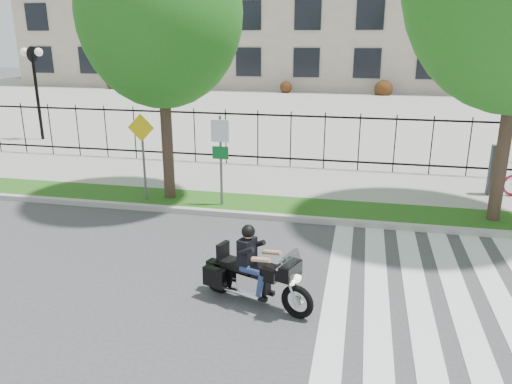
# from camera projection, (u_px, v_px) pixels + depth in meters

# --- Properties ---
(ground) EXTENTS (120.00, 120.00, 0.00)m
(ground) POSITION_uv_depth(u_px,v_px,m) (219.00, 292.00, 9.56)
(ground) COLOR #3C3B3E
(ground) RESTS_ON ground
(curb) EXTENTS (60.00, 0.20, 0.15)m
(curb) POSITION_uv_depth(u_px,v_px,m) (262.00, 216.00, 13.36)
(curb) COLOR #A7A49D
(curb) RESTS_ON ground
(grass_verge) EXTENTS (60.00, 1.50, 0.15)m
(grass_verge) POSITION_uv_depth(u_px,v_px,m) (268.00, 206.00, 14.15)
(grass_verge) COLOR #224C13
(grass_verge) RESTS_ON ground
(sidewalk) EXTENTS (60.00, 3.50, 0.15)m
(sidewalk) POSITION_uv_depth(u_px,v_px,m) (282.00, 182.00, 16.48)
(sidewalk) COLOR gray
(sidewalk) RESTS_ON ground
(plaza) EXTENTS (80.00, 34.00, 0.10)m
(plaza) POSITION_uv_depth(u_px,v_px,m) (325.00, 109.00, 32.85)
(plaza) COLOR gray
(plaza) RESTS_ON ground
(crosswalk_stripes) EXTENTS (5.70, 8.00, 0.01)m
(crosswalk_stripes) POSITION_uv_depth(u_px,v_px,m) (488.00, 321.00, 8.58)
(crosswalk_stripes) COLOR silver
(crosswalk_stripes) RESTS_ON ground
(iron_fence) EXTENTS (30.00, 0.06, 2.00)m
(iron_fence) POSITION_uv_depth(u_px,v_px,m) (291.00, 139.00, 17.79)
(iron_fence) COLOR black
(iron_fence) RESTS_ON sidewalk
(lamp_post_left) EXTENTS (1.06, 0.70, 4.25)m
(lamp_post_left) POSITION_uv_depth(u_px,v_px,m) (34.00, 70.00, 22.20)
(lamp_post_left) COLOR black
(lamp_post_left) RESTS_ON ground
(street_tree_1) EXTENTS (4.39, 4.39, 7.66)m
(street_tree_1) POSITION_uv_depth(u_px,v_px,m) (160.00, 13.00, 13.18)
(street_tree_1) COLOR #36261D
(street_tree_1) RESTS_ON grass_verge
(sign_pole_regulatory) EXTENTS (0.50, 0.09, 2.50)m
(sign_pole_regulatory) POSITION_uv_depth(u_px,v_px,m) (221.00, 149.00, 13.56)
(sign_pole_regulatory) COLOR #59595B
(sign_pole_regulatory) RESTS_ON grass_verge
(sign_pole_warning) EXTENTS (0.78, 0.09, 2.49)m
(sign_pole_warning) POSITION_uv_depth(u_px,v_px,m) (142.00, 146.00, 14.02)
(sign_pole_warning) COLOR #59595B
(sign_pole_warning) RESTS_ON grass_verge
(motorcycle_rider) EXTENTS (2.25, 1.18, 1.82)m
(motorcycle_rider) POSITION_uv_depth(u_px,v_px,m) (255.00, 273.00, 8.98)
(motorcycle_rider) COLOR black
(motorcycle_rider) RESTS_ON ground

